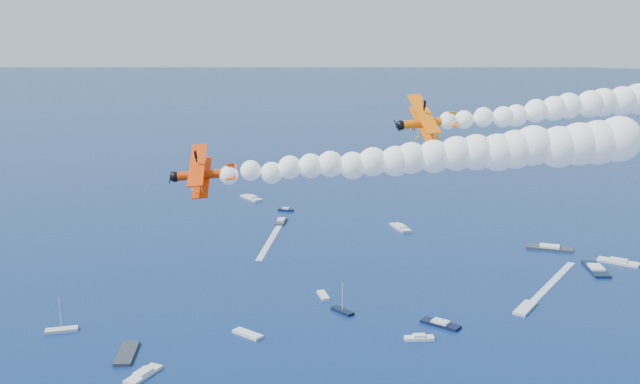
% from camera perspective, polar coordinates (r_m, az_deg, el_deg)
% --- Properties ---
extents(biplane_lead, '(13.29, 13.90, 9.84)m').
position_cam_1_polar(biplane_lead, '(105.18, 8.00, 5.17)').
color(biplane_lead, '#FF6705').
extents(biplane_trail, '(12.40, 13.55, 9.37)m').
position_cam_1_polar(biplane_trail, '(96.64, -8.68, 1.30)').
color(biplane_trail, '#E93904').
extents(smoke_trail_lead, '(57.59, 55.63, 10.03)m').
position_cam_1_polar(smoke_trail_lead, '(116.61, 21.15, 6.24)').
color(smoke_trail_lead, white).
extents(smoke_trail_trail, '(57.34, 49.40, 10.03)m').
position_cam_1_polar(smoke_trail_trail, '(96.97, 7.77, 2.63)').
color(smoke_trail_trail, white).
extents(spectator_boats, '(235.35, 174.86, 0.70)m').
position_cam_1_polar(spectator_boats, '(197.06, 11.19, -8.34)').
color(spectator_boats, white).
rests_on(spectator_boats, ground).
extents(boat_wakes, '(214.99, 56.84, 0.04)m').
position_cam_1_polar(boat_wakes, '(210.93, 18.03, -7.38)').
color(boat_wakes, white).
rests_on(boat_wakes, ground).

